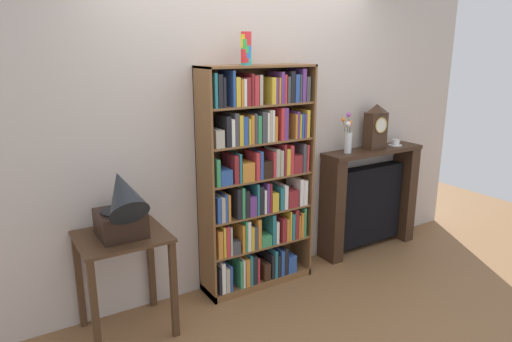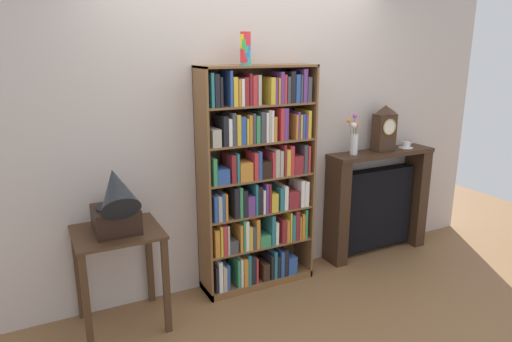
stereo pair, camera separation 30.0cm
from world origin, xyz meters
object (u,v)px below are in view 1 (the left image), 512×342
object	(u,v)px
side_table_left	(124,259)
gramophone	(122,206)
bookshelf	(257,184)
fireplace_mantel	(368,200)
mantel_clock	(376,127)
cup_stack	(246,49)
flower_vase	(348,137)
teacup_with_saucer	(395,143)

from	to	relation	value
side_table_left	gramophone	xyz separation A→B (m)	(0.00, -0.07, 0.40)
bookshelf	side_table_left	distance (m)	1.21
fireplace_mantel	mantel_clock	bearing A→B (deg)	-68.94
gramophone	cup_stack	bearing A→B (deg)	9.22
cup_stack	flower_vase	size ratio (longest dim) A/B	0.65
fireplace_mantel	flower_vase	bearing A→B (deg)	-175.86
cup_stack	fireplace_mantel	size ratio (longest dim) A/B	0.22
cup_stack	gramophone	xyz separation A→B (m)	(-1.05, -0.17, -1.00)
bookshelf	fireplace_mantel	bearing A→B (deg)	1.91
gramophone	fireplace_mantel	distance (m)	2.54
cup_stack	teacup_with_saucer	size ratio (longest dim) A/B	1.79
bookshelf	flower_vase	world-z (taller)	bookshelf
gramophone	flower_vase	xyz separation A→B (m)	(2.15, 0.20, 0.22)
cup_stack	side_table_left	bearing A→B (deg)	-174.38
gramophone	teacup_with_saucer	world-z (taller)	gramophone
cup_stack	flower_vase	world-z (taller)	cup_stack
side_table_left	flower_vase	bearing A→B (deg)	3.45
cup_stack	bookshelf	bearing A→B (deg)	3.38
teacup_with_saucer	flower_vase	bearing A→B (deg)	-179.81
fireplace_mantel	teacup_with_saucer	size ratio (longest dim) A/B	8.17
gramophone	mantel_clock	distance (m)	2.52
flower_vase	bookshelf	bearing A→B (deg)	-178.85
fireplace_mantel	gramophone	bearing A→B (deg)	-174.92
gramophone	teacup_with_saucer	bearing A→B (deg)	4.08
bookshelf	mantel_clock	world-z (taller)	bookshelf
bookshelf	gramophone	distance (m)	1.17
teacup_with_saucer	gramophone	bearing A→B (deg)	-175.92
cup_stack	flower_vase	xyz separation A→B (m)	(1.10, 0.03, -0.78)
flower_vase	teacup_with_saucer	size ratio (longest dim) A/B	2.78
bookshelf	gramophone	xyz separation A→B (m)	(-1.15, -0.18, 0.07)
mantel_clock	teacup_with_saucer	bearing A→B (deg)	0.46
gramophone	side_table_left	bearing A→B (deg)	90.00
side_table_left	flower_vase	world-z (taller)	flower_vase
gramophone	teacup_with_saucer	xyz separation A→B (m)	(2.79, 0.20, 0.09)
side_table_left	flower_vase	size ratio (longest dim) A/B	1.97
teacup_with_saucer	side_table_left	bearing A→B (deg)	-177.30
gramophone	flower_vase	size ratio (longest dim) A/B	1.44
bookshelf	teacup_with_saucer	bearing A→B (deg)	0.77
gramophone	mantel_clock	xyz separation A→B (m)	(2.50, 0.20, 0.28)
mantel_clock	gramophone	bearing A→B (deg)	-175.50
fireplace_mantel	side_table_left	bearing A→B (deg)	-176.46
gramophone	fireplace_mantel	world-z (taller)	gramophone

